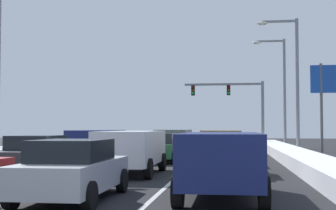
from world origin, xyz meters
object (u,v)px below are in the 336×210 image
object	(u,v)px
sedan_silver_center_lane_nearest	(73,169)
sedan_charcoal_left_lane_second	(38,155)
sedan_maroon_right_lane_fourth	(230,143)
traffic_light_gantry	(238,99)
suv_tan_right_lane_third	(222,143)
suv_navy_left_lane_third	(97,143)
suv_white_center_lane_second	(132,148)
street_lamp_right_far	(280,84)
suv_navy_right_lane_nearest	(222,158)
street_lamp_left_mid	(5,57)
sedan_black_left_lane_fourth	(126,143)
street_lamp_right_mid	(292,74)
sedan_green_center_lane_third	(159,147)
suv_gray_center_lane_fourth	(174,140)
sedan_black_right_lane_second	(228,154)

from	to	relation	value
sedan_silver_center_lane_nearest	sedan_charcoal_left_lane_second	size ratio (longest dim) A/B	1.00
sedan_maroon_right_lane_fourth	traffic_light_gantry	bearing A→B (deg)	87.24
suv_tan_right_lane_third	traffic_light_gantry	world-z (taller)	traffic_light_gantry
suv_navy_left_lane_third	traffic_light_gantry	size ratio (longest dim) A/B	0.65
suv_white_center_lane_second	street_lamp_right_far	xyz separation A→B (m)	(7.80, 21.60, 4.34)
suv_navy_right_lane_nearest	street_lamp_left_mid	xyz separation A→B (m)	(-10.67, 9.42, 4.24)
suv_navy_right_lane_nearest	street_lamp_right_far	bearing A→B (deg)	81.27
street_lamp_right_far	sedan_maroon_right_lane_fourth	bearing A→B (deg)	-117.28
sedan_black_left_lane_fourth	street_lamp_right_mid	distance (m)	11.88
traffic_light_gantry	street_lamp_right_far	world-z (taller)	street_lamp_right_far
sedan_silver_center_lane_nearest	sedan_green_center_lane_third	bearing A→B (deg)	89.40
suv_gray_center_lane_fourth	sedan_green_center_lane_third	bearing A→B (deg)	-90.42
sedan_black_left_lane_fourth	suv_tan_right_lane_third	bearing A→B (deg)	-44.89
suv_gray_center_lane_fourth	traffic_light_gantry	xyz separation A→B (m)	(4.33, 14.88, 3.48)
sedan_maroon_right_lane_fourth	street_lamp_right_far	bearing A→B (deg)	62.72
suv_navy_right_lane_nearest	street_lamp_right_far	world-z (taller)	street_lamp_right_far
suv_tan_right_lane_third	suv_gray_center_lane_fourth	size ratio (longest dim) A/B	1.00
traffic_light_gantry	street_lamp_left_mid	xyz separation A→B (m)	(-11.50, -24.13, 0.76)
sedan_black_right_lane_second	sedan_black_left_lane_fourth	xyz separation A→B (m)	(-6.98, 12.37, 0.00)
suv_navy_right_lane_nearest	sedan_silver_center_lane_nearest	size ratio (longest dim) A/B	1.09
suv_navy_left_lane_third	street_lamp_right_mid	size ratio (longest dim) A/B	0.55
suv_navy_left_lane_third	street_lamp_right_far	distance (m)	19.22
suv_navy_right_lane_nearest	suv_tan_right_lane_third	xyz separation A→B (m)	(-0.27, 12.71, 0.00)
sedan_green_center_lane_third	street_lamp_right_mid	size ratio (longest dim) A/B	0.51
sedan_silver_center_lane_nearest	sedan_green_center_lane_third	world-z (taller)	same
sedan_maroon_right_lane_fourth	sedan_charcoal_left_lane_second	world-z (taller)	same
suv_tan_right_lane_third	traffic_light_gantry	xyz separation A→B (m)	(1.10, 20.84, 3.48)
suv_white_center_lane_second	traffic_light_gantry	distance (m)	28.36
suv_navy_left_lane_third	street_lamp_left_mid	size ratio (longest dim) A/B	0.55
sedan_black_right_lane_second	sedan_maroon_right_lane_fourth	size ratio (longest dim) A/B	1.00
sedan_black_left_lane_fourth	street_lamp_right_mid	xyz separation A→B (m)	(11.00, -0.21, 4.49)
suv_navy_right_lane_nearest	street_lamp_right_mid	bearing A→B (deg)	77.82
suv_white_center_lane_second	sedan_black_left_lane_fourth	distance (m)	13.93
sedan_charcoal_left_lane_second	sedan_black_left_lane_fourth	distance (m)	14.28
suv_tan_right_lane_third	sedan_silver_center_lane_nearest	bearing A→B (deg)	-104.14
suv_white_center_lane_second	street_lamp_right_far	world-z (taller)	street_lamp_right_far
sedan_black_right_lane_second	sedan_black_left_lane_fourth	bearing A→B (deg)	119.42
sedan_green_center_lane_third	street_lamp_right_far	distance (m)	17.29
sedan_black_right_lane_second	sedan_green_center_lane_third	xyz separation A→B (m)	(-3.65, 5.68, 0.00)
sedan_maroon_right_lane_fourth	sedan_green_center_lane_third	distance (m)	7.83
sedan_black_right_lane_second	suv_navy_left_lane_third	world-z (taller)	suv_navy_left_lane_third
suv_navy_left_lane_third	suv_navy_right_lane_nearest	bearing A→B (deg)	-60.84
sedan_black_right_lane_second	traffic_light_gantry	xyz separation A→B (m)	(0.73, 26.63, 3.73)
sedan_charcoal_left_lane_second	sedan_black_right_lane_second	bearing A→B (deg)	14.89
sedan_maroon_right_lane_fourth	traffic_light_gantry	world-z (taller)	traffic_light_gantry
suv_navy_left_lane_third	street_lamp_right_mid	distance (m)	13.59
suv_white_center_lane_second	street_lamp_right_mid	world-z (taller)	street_lamp_right_mid
street_lamp_right_mid	street_lamp_left_mid	size ratio (longest dim) A/B	1.00
sedan_black_left_lane_fourth	suv_navy_left_lane_third	bearing A→B (deg)	-89.54
sedan_black_right_lane_second	suv_gray_center_lane_fourth	xyz separation A→B (m)	(-3.60, 11.75, 0.25)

